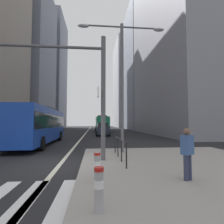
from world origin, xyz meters
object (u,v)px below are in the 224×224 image
car_receding_near (101,126)px  traffic_signal_gantry (58,76)px  car_oncoming_mid (43,128)px  pedestrian_waiting (187,151)px  bollard_left (97,166)px  city_bus_red_receding (102,123)px  bollard_front (99,187)px  car_receding_far (103,129)px  city_bus_blue_oncoming (39,124)px  street_lamp_post (122,69)px

car_receding_near → traffic_signal_gantry: 44.42m
car_oncoming_mid → traffic_signal_gantry: traffic_signal_gantry is taller
car_receding_near → pedestrian_waiting: car_receding_near is taller
car_receding_near → bollard_left: car_receding_near is taller
city_bus_red_receding → bollard_left: city_bus_red_receding is taller
car_receding_near → bollard_front: 49.26m
car_receding_far → pedestrian_waiting: bearing=-85.8°
pedestrian_waiting → car_oncoming_mid: bearing=113.6°
bollard_left → traffic_signal_gantry: bearing=119.0°
car_receding_far → city_bus_red_receding: bearing=88.2°
car_receding_near → car_receding_far: bearing=-91.4°
car_oncoming_mid → car_receding_far: bearing=-23.2°
car_oncoming_mid → car_receding_far: 10.75m
car_receding_near → car_receding_far: size_ratio=0.94×
city_bus_red_receding → bollard_left: 33.32m
city_bus_blue_oncoming → car_receding_near: (6.74, 36.09, -0.85)m
car_oncoming_mid → bollard_front: bearing=-72.7°
bollard_front → car_oncoming_mid: bearing=107.3°
street_lamp_post → bollard_left: street_lamp_post is taller
bollard_front → bollard_left: bearing=90.0°
car_oncoming_mid → bollard_front: (8.70, -28.02, -0.35)m
car_receding_far → pedestrian_waiting: size_ratio=2.90×
traffic_signal_gantry → pedestrian_waiting: 6.44m
city_bus_red_receding → car_oncoming_mid: 12.46m
car_receding_near → car_oncoming_mid: bearing=-116.4°
bollard_left → pedestrian_waiting: bearing=-1.0°
city_bus_blue_oncoming → car_oncoming_mid: size_ratio=2.92×
city_bus_blue_oncoming → car_receding_far: bearing=60.1°
city_bus_blue_oncoming → traffic_signal_gantry: bearing=-68.8°
city_bus_blue_oncoming → car_receding_near: 36.73m
car_oncoming_mid → city_bus_red_receding: bearing=34.6°
car_oncoming_mid → car_receding_near: bearing=63.6°
city_bus_red_receding → pedestrian_waiting: 33.35m
car_oncoming_mid → pedestrian_waiting: car_oncoming_mid is taller
city_bus_red_receding → bollard_front: (-1.53, -35.08, -1.20)m
car_receding_near → traffic_signal_gantry: size_ratio=0.68×
bollard_front → bollard_left: 1.81m
city_bus_red_receding → pedestrian_waiting: bearing=-87.9°
traffic_signal_gantry → city_bus_red_receding: bearing=83.7°
traffic_signal_gantry → city_bus_blue_oncoming: bearing=111.2°
car_receding_near → street_lamp_post: 42.08m
bollard_left → city_bus_blue_oncoming: bearing=113.6°
traffic_signal_gantry → bollard_left: traffic_signal_gantry is taller
street_lamp_post → bollard_front: 8.85m
car_receding_far → bollard_front: size_ratio=5.27×
car_receding_far → car_receding_near: bearing=88.6°
car_oncoming_mid → bollard_front: 29.34m
car_receding_far → traffic_signal_gantry: (-2.98, -18.72, 3.13)m
car_receding_near → car_receding_far: 25.46m
car_receding_near → street_lamp_post: bearing=-90.3°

